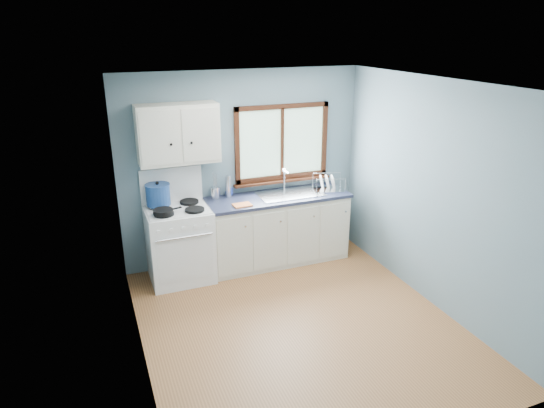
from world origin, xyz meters
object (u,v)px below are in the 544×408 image
object	(u,v)px
base_cabinets	(277,232)
utensil_crock	(215,193)
dish_rack	(328,186)
stockpot	(158,194)
sink	(290,199)
gas_range	(179,242)
skillet	(163,211)
thermos	(228,186)

from	to	relation	value
base_cabinets	utensil_crock	world-z (taller)	utensil_crock
dish_rack	stockpot	bearing A→B (deg)	-167.28
sink	stockpot	distance (m)	1.70
gas_range	stockpot	xyz separation A→B (m)	(-0.19, 0.14, 0.60)
gas_range	skillet	distance (m)	0.55
sink	stockpot	size ratio (longest dim) A/B	2.60
base_cabinets	stockpot	world-z (taller)	stockpot
sink	stockpot	xyz separation A→B (m)	(-1.68, 0.12, 0.23)
stockpot	dish_rack	distance (m)	2.23
stockpot	dish_rack	xyz separation A→B (m)	(2.23, -0.14, -0.12)
gas_range	sink	size ratio (longest dim) A/B	1.62
gas_range	dish_rack	xyz separation A→B (m)	(2.03, 0.00, 0.48)
gas_range	dish_rack	distance (m)	2.09
skillet	dish_rack	bearing A→B (deg)	-10.87
thermos	dish_rack	bearing A→B (deg)	-8.19
dish_rack	base_cabinets	bearing A→B (deg)	-165.00
sink	thermos	bearing A→B (deg)	167.29
stockpot	dish_rack	size ratio (longest dim) A/B	0.69
gas_range	dish_rack	world-z (taller)	gas_range
thermos	skillet	bearing A→B (deg)	-157.52
skillet	thermos	world-z (taller)	thermos
skillet	utensil_crock	size ratio (longest dim) A/B	0.98
base_cabinets	dish_rack	size ratio (longest dim) A/B	3.92
sink	utensil_crock	bearing A→B (deg)	168.06
skillet	stockpot	bearing A→B (deg)	75.13
sink	base_cabinets	bearing A→B (deg)	179.87
base_cabinets	skillet	xyz separation A→B (m)	(-1.49, -0.19, 0.57)
gas_range	stockpot	distance (m)	0.64
thermos	gas_range	bearing A→B (deg)	-164.42
skillet	stockpot	world-z (taller)	stockpot
base_cabinets	skillet	world-z (taller)	skillet
utensil_crock	dish_rack	size ratio (longest dim) A/B	0.80
sink	skillet	distance (m)	1.69
base_cabinets	skillet	bearing A→B (deg)	-172.70
sink	skillet	world-z (taller)	sink
thermos	utensil_crock	bearing A→B (deg)	171.77
gas_range	thermos	world-z (taller)	gas_range
sink	gas_range	bearing A→B (deg)	-179.29
utensil_crock	dish_rack	xyz separation A→B (m)	(1.50, -0.22, -0.02)
thermos	stockpot	bearing A→B (deg)	-176.41
skillet	sink	bearing A→B (deg)	-8.88
utensil_crock	thermos	distance (m)	0.18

